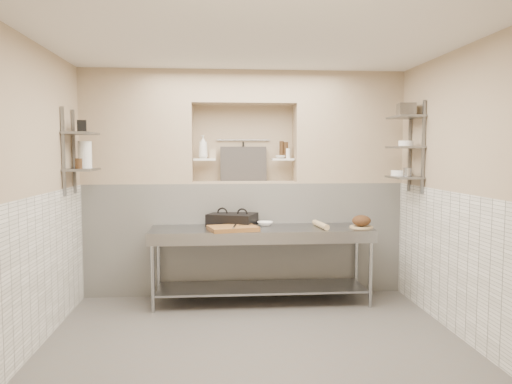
{
  "coord_description": "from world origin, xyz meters",
  "views": [
    {
      "loc": [
        -0.36,
        -4.62,
        1.8
      ],
      "look_at": [
        0.09,
        0.9,
        1.35
      ],
      "focal_mm": 35.0,
      "sensor_mm": 36.0,
      "label": 1
    }
  ],
  "objects": [
    {
      "name": "hanging_steel",
      "position": [
        0.0,
        1.9,
        1.78
      ],
      "size": [
        0.02,
        0.02,
        0.3
      ],
      "primitive_type": "cylinder",
      "color": "black",
      "rests_on": "utensil_rail"
    },
    {
      "name": "splash_panel",
      "position": [
        0.0,
        1.85,
        1.64
      ],
      "size": [
        0.6,
        0.08,
        0.45
      ],
      "primitive_type": "cube",
      "rotation": [
        -0.14,
        0.0,
        0.0
      ],
      "color": "#383330",
      "rests_on": "alcove_sill"
    },
    {
      "name": "wall_shelf_right_lower",
      "position": [
        1.84,
        1.05,
        1.5
      ],
      "size": [
        0.3,
        0.5,
        0.02
      ],
      "primitive_type": "cube",
      "color": "slate",
      "rests_on": "wall_right"
    },
    {
      "name": "backwall_lower",
      "position": [
        0.0,
        1.75,
        0.7
      ],
      "size": [
        4.0,
        0.4,
        1.4
      ],
      "primitive_type": "cube",
      "color": "white",
      "rests_on": "floor"
    },
    {
      "name": "backwall_header",
      "position": [
        0.0,
        1.75,
        2.6
      ],
      "size": [
        1.3,
        0.4,
        0.4
      ],
      "primitive_type": "cube",
      "color": "tan",
      "rests_on": "backwall_lower"
    },
    {
      "name": "ceiling",
      "position": [
        0.0,
        0.0,
        2.85
      ],
      "size": [
        4.0,
        3.9,
        0.1
      ],
      "primitive_type": "cube",
      "color": "silver",
      "rests_on": "ground"
    },
    {
      "name": "bowl_right_mid",
      "position": [
        1.84,
        1.02,
        1.89
      ],
      "size": [
        0.17,
        0.17,
        0.06
      ],
      "primitive_type": "cylinder",
      "color": "white",
      "rests_on": "wall_shelf_right_mid"
    },
    {
      "name": "wall_shelf_right_upper",
      "position": [
        1.84,
        1.05,
        2.2
      ],
      "size": [
        0.3,
        0.5,
        0.03
      ],
      "primitive_type": "cube",
      "color": "slate",
      "rests_on": "wall_right"
    },
    {
      "name": "condiment_c",
      "position": [
        0.56,
        1.76,
        1.78
      ],
      "size": [
        0.07,
        0.07,
        0.13
      ],
      "primitive_type": "cylinder",
      "color": "white",
      "rests_on": "alcove_shelf_right"
    },
    {
      "name": "wall_shelf_left_upper",
      "position": [
        -1.84,
        1.05,
        2.0
      ],
      "size": [
        0.3,
        0.5,
        0.03
      ],
      "primitive_type": "cube",
      "color": "slate",
      "rests_on": "wall_left"
    },
    {
      "name": "condiment_b",
      "position": [
        0.49,
        1.78,
        1.82
      ],
      "size": [
        0.06,
        0.06,
        0.22
      ],
      "primitive_type": "cylinder",
      "color": "#382414",
      "rests_on": "alcove_shelf_right"
    },
    {
      "name": "knife_blade",
      "position": [
        0.02,
        1.11,
        0.95
      ],
      "size": [
        0.24,
        0.04,
        0.01
      ],
      "primitive_type": "cube",
      "rotation": [
        0.0,
        0.0,
        0.06
      ],
      "color": "gray",
      "rests_on": "cutting_board"
    },
    {
      "name": "wall_left",
      "position": [
        -2.05,
        0.0,
        1.4
      ],
      "size": [
        0.1,
        3.9,
        2.8
      ],
      "primitive_type": "cube",
      "color": "tan",
      "rests_on": "ground"
    },
    {
      "name": "alcove_shelf_left",
      "position": [
        -0.5,
        1.75,
        1.7
      ],
      "size": [
        0.28,
        0.16,
        0.02
      ],
      "primitive_type": "cube",
      "color": "white",
      "rests_on": "backwall_lower"
    },
    {
      "name": "backwall_pillar_left",
      "position": [
        -1.33,
        1.75,
        2.1
      ],
      "size": [
        1.35,
        0.4,
        1.4
      ],
      "primitive_type": "cube",
      "color": "tan",
      "rests_on": "backwall_lower"
    },
    {
      "name": "wall_shelf_left_lower",
      "position": [
        -1.84,
        1.05,
        1.6
      ],
      "size": [
        0.3,
        0.5,
        0.02
      ],
      "primitive_type": "cube",
      "color": "slate",
      "rests_on": "wall_left"
    },
    {
      "name": "tongs",
      "position": [
        -0.15,
        0.97,
        0.96
      ],
      "size": [
        0.06,
        0.24,
        0.02
      ],
      "primitive_type": "cylinder",
      "rotation": [
        1.57,
        0.0,
        -0.15
      ],
      "color": "gray",
      "rests_on": "cutting_board"
    },
    {
      "name": "cutting_board",
      "position": [
        -0.17,
        1.04,
        0.92
      ],
      "size": [
        0.61,
        0.5,
        0.05
      ],
      "primitive_type": "cube",
      "rotation": [
        0.0,
        0.0,
        0.25
      ],
      "color": "#905B24",
      "rests_on": "prep_table"
    },
    {
      "name": "wall_shelf_right_mid",
      "position": [
        1.84,
        1.05,
        1.85
      ],
      "size": [
        0.3,
        0.5,
        0.02
      ],
      "primitive_type": "cube",
      "color": "slate",
      "rests_on": "wall_right"
    },
    {
      "name": "canister_right",
      "position": [
        1.84,
        0.95,
        1.56
      ],
      "size": [
        0.1,
        0.1,
        0.1
      ],
      "primitive_type": "cylinder",
      "color": "gray",
      "rests_on": "wall_shelf_right_lower"
    },
    {
      "name": "bowl_right",
      "position": [
        1.84,
        1.19,
        1.54
      ],
      "size": [
        0.21,
        0.21,
        0.06
      ],
      "primitive_type": "cylinder",
      "color": "white",
      "rests_on": "wall_shelf_right_lower"
    },
    {
      "name": "shelf_rail_left_a",
      "position": [
        -1.98,
        1.25,
        1.8
      ],
      "size": [
        0.03,
        0.03,
        0.95
      ],
      "primitive_type": "cube",
      "color": "slate",
      "rests_on": "wall_left"
    },
    {
      "name": "panini_press",
      "position": [
        -0.16,
        1.41,
        0.97
      ],
      "size": [
        0.66,
        0.57,
        0.15
      ],
      "rotation": [
        0.0,
        0.0,
        -0.39
      ],
      "color": "black",
      "rests_on": "prep_table"
    },
    {
      "name": "wainscot_left",
      "position": [
        -1.99,
        0.0,
        0.7
      ],
      "size": [
        0.02,
        3.9,
        1.4
      ],
      "primitive_type": "cube",
      "color": "white",
      "rests_on": "floor"
    },
    {
      "name": "floor",
      "position": [
        0.0,
        0.0,
        -0.05
      ],
      "size": [
        4.0,
        3.9,
        0.1
      ],
      "primitive_type": "cube",
      "color": "#59544F",
      "rests_on": "ground"
    },
    {
      "name": "mixing_bowl",
      "position": [
        0.24,
        1.38,
        0.92
      ],
      "size": [
        0.22,
        0.22,
        0.05
      ],
      "primitive_type": "imported",
      "rotation": [
        0.0,
        0.0,
        -0.14
      ],
      "color": "white",
      "rests_on": "prep_table"
    },
    {
      "name": "basket_right",
      "position": [
        1.84,
        1.04,
        2.28
      ],
      "size": [
        0.22,
        0.25,
        0.14
      ],
      "primitive_type": "cube",
      "rotation": [
        0.0,
        0.0,
        -0.16
      ],
      "color": "gray",
      "rests_on": "wall_shelf_right_upper"
    },
    {
      "name": "alcove_shelf_right",
      "position": [
        0.5,
        1.75,
        1.7
      ],
      "size": [
        0.28,
        0.16,
        0.02
      ],
      "primitive_type": "cube",
      "color": "white",
      "rests_on": "backwall_lower"
    },
    {
      "name": "jar_alcove",
      "position": [
        -0.4,
        1.79,
        1.77
      ],
      "size": [
        0.08,
        0.08,
        0.12
      ],
      "primitive_type": "cube",
      "color": "tan",
      "rests_on": "alcove_shelf_left"
    },
    {
      "name": "rolling_pin",
      "position": [
        0.88,
        1.16,
        0.93
      ],
      "size": [
        0.12,
        0.45,
        0.07
      ],
      "primitive_type": "cylinder",
      "rotation": [
        1.57,
        0.0,
        0.12
      ],
      "color": "tan",
      "rests_on": "prep_table"
    },
    {
      "name": "prep_table",
      "position": [
        0.17,
        1.18,
        0.64
      ],
      "size": [
        2.6,
        0.7,
        0.9
      ],
      "color": "gray",
      "rests_on": "floor"
    },
    {
      "name": "wall_right",
      "position": [
        2.05,
        0.0,
        1.4
      ],
      "size": [
        0.1,
        3.9,
        2.8
      ],
      "primitive_type": "cube",
      "color": "tan",
      "rests_on": "ground"
    },
    {
      "name": "backwall_pillar_right",
      "position": [
        1.33,
        1.75,
        2.1
      ],
      "size": [
        1.35,
        0.4,
        1.4
      ],
      "primitive_type": "cube",
      "color": "tan",
      "rests_on": "backwall_lower"
    },
    {
      "name": "shelf_rail_right_a",
      "position": [
        1.98,
        1.25,
        1.85
      ],
      "size": [
        0.03,
        0.03,
        1.05
      ],
      "primitive_type": "cube",
      "color": "slate",
      "rests_on": "wall_right"
    },
    {
      "name": "bottle_soap",
      "position": [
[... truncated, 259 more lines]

